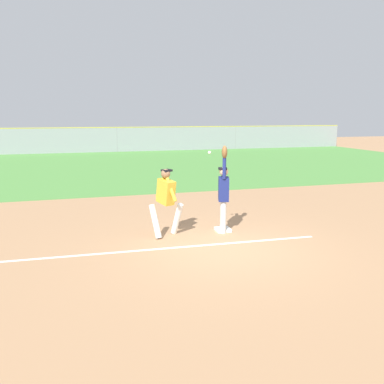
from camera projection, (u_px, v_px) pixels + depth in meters
name	position (u px, v px, depth m)	size (l,w,h in m)	color
ground_plane	(223.00, 247.00, 9.32)	(77.95, 77.95, 0.00)	tan
outfield_grass	(132.00, 165.00, 24.29)	(41.60, 18.41, 0.01)	#549342
chalk_foul_line	(64.00, 257.00, 8.69)	(12.00, 0.10, 0.01)	white
first_base	(223.00, 229.00, 10.61)	(0.38, 0.38, 0.08)	white
fielder	(224.00, 190.00, 10.30)	(0.40, 0.88, 2.28)	silver
runner	(166.00, 198.00, 9.97)	(0.89, 0.80, 1.72)	white
baseball	(209.00, 152.00, 9.95)	(0.07, 0.07, 0.07)	white
outfield_fence	(117.00, 140.00, 32.79)	(41.68, 0.08, 2.02)	#93999E
parked_car_red	(23.00, 142.00, 34.94)	(4.45, 2.21, 1.25)	#B21E1E
parked_car_black	(94.00, 141.00, 36.51)	(4.42, 2.16, 1.25)	black
parked_car_tan	(166.00, 140.00, 37.54)	(4.46, 2.24, 1.25)	tan
parked_car_white	(224.00, 138.00, 39.84)	(4.41, 2.13, 1.25)	white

